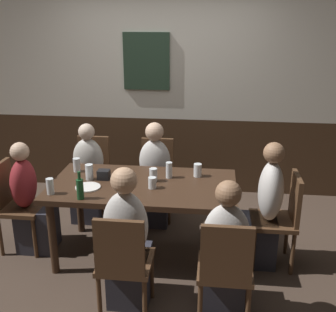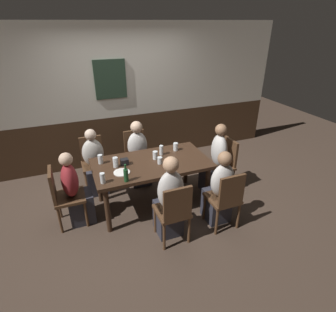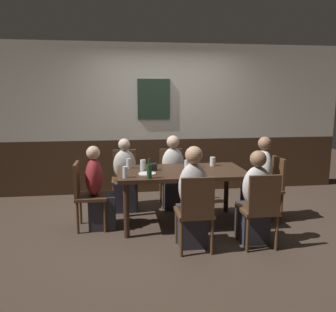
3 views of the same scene
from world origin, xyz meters
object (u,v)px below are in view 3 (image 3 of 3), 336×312
at_px(chair_head_west, 86,192).
at_px(plate_white_large, 147,174).
at_px(highball_clear, 187,165).
at_px(person_right_near, 254,204).
at_px(chair_left_far, 125,175).
at_px(person_head_west, 99,194).
at_px(beer_glass_half, 195,163).
at_px(condiment_caddy, 153,167).
at_px(pint_glass_pale, 129,164).
at_px(person_mid_far, 173,177).
at_px(pint_glass_amber, 190,168).
at_px(tumbler_water, 125,173).
at_px(chair_head_east, 271,185).
at_px(person_left_far, 125,180).
at_px(chair_mid_near, 195,209).
at_px(pint_glass_stout, 143,166).
at_px(beer_bottle_green, 149,171).
at_px(person_head_east, 260,185).
at_px(tumbler_short, 213,162).
at_px(chair_mid_far, 172,174).
at_px(dining_table, 182,176).
at_px(chair_right_near, 260,206).
at_px(person_mid_near, 192,204).

xyz_separation_m(chair_head_west, plate_white_large, (0.79, -0.15, 0.25)).
bearing_deg(highball_clear, person_right_near, -49.88).
height_order(chair_left_far, person_head_west, person_head_west).
distance_m(beer_glass_half, condiment_caddy, 0.61).
height_order(chair_head_west, pint_glass_pale, chair_head_west).
xyz_separation_m(chair_head_west, person_mid_far, (1.26, 0.71, -0.02)).
distance_m(pint_glass_amber, tumbler_water, 0.88).
xyz_separation_m(chair_head_east, person_left_far, (-2.01, 0.71, -0.04)).
height_order(chair_mid_near, chair_head_east, same).
distance_m(person_right_near, pint_glass_stout, 1.50).
bearing_deg(chair_head_west, beer_glass_half, 6.65).
distance_m(chair_head_east, beer_bottle_green, 1.80).
height_order(pint_glass_pale, condiment_caddy, pint_glass_pale).
xyz_separation_m(pint_glass_pale, tumbler_water, (-0.06, -0.54, 0.00)).
distance_m(person_head_east, beer_glass_half, 0.95).
distance_m(beer_glass_half, tumbler_short, 0.27).
distance_m(beer_glass_half, beer_bottle_green, 0.88).
bearing_deg(condiment_caddy, chair_mid_far, 64.69).
distance_m(person_head_west, plate_white_large, 0.71).
bearing_deg(beer_glass_half, dining_table, -142.00).
xyz_separation_m(tumbler_water, plate_white_large, (0.28, 0.16, -0.05)).
distance_m(chair_head_east, chair_left_far, 2.19).
bearing_deg(pint_glass_pale, beer_bottle_green, -69.23).
height_order(chair_mid_far, person_head_west, person_head_west).
xyz_separation_m(chair_mid_near, chair_head_east, (1.26, 0.87, 0.00)).
bearing_deg(person_head_west, tumbler_water, -41.90).
relative_size(chair_left_far, highball_clear, 7.08).
bearing_deg(pint_glass_pale, person_right_near, -33.14).
bearing_deg(chair_head_east, pint_glass_stout, 178.54).
xyz_separation_m(person_left_far, pint_glass_stout, (0.23, -0.66, 0.35)).
bearing_deg(chair_right_near, chair_left_far, 130.48).
height_order(chair_head_west, pint_glass_amber, chair_head_west).
relative_size(chair_mid_near, pint_glass_stout, 5.95).
bearing_deg(plate_white_large, pint_glass_pale, 120.59).
relative_size(dining_table, tumbler_water, 11.94).
xyz_separation_m(chair_mid_far, person_left_far, (-0.74, -0.17, -0.04)).
relative_size(person_head_west, plate_white_large, 4.89).
bearing_deg(pint_glass_pale, condiment_caddy, -27.68).
bearing_deg(person_head_west, person_right_near, -21.04).
bearing_deg(condiment_caddy, tumbler_water, -134.28).
relative_size(person_mid_far, person_mid_near, 0.95).
xyz_separation_m(person_head_west, beer_glass_half, (1.32, 0.17, 0.35)).
relative_size(highball_clear, beer_glass_half, 0.81).
xyz_separation_m(chair_right_near, condiment_caddy, (-1.12, 0.94, 0.29)).
bearing_deg(tumbler_short, chair_head_east, -17.05).
bearing_deg(chair_left_far, pint_glass_stout, -74.30).
bearing_deg(pint_glass_stout, beer_glass_half, 9.88).
distance_m(person_mid_far, highball_clear, 0.72).
distance_m(pint_glass_amber, condiment_caddy, 0.51).
bearing_deg(chair_mid_near, pint_glass_pale, 122.17).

